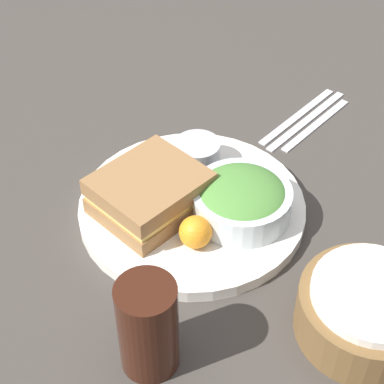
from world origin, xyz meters
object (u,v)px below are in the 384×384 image
(fork, at_px, (298,115))
(knife, at_px, (307,120))
(drink_glass, at_px, (148,327))
(spoon, at_px, (316,124))
(plate, at_px, (192,207))
(sandwich, at_px, (150,193))
(dressing_cup, at_px, (197,154))
(bread_basket, at_px, (368,311))
(salad_bowl, at_px, (242,199))

(fork, xyz_separation_m, knife, (-0.01, 0.02, 0.00))
(drink_glass, relative_size, spoon, 0.70)
(drink_glass, height_order, fork, drink_glass)
(knife, xyz_separation_m, spoon, (-0.01, 0.02, 0.00))
(plate, height_order, spoon, plate)
(sandwich, distance_m, dressing_cup, 0.11)
(dressing_cup, distance_m, knife, 0.22)
(dressing_cup, distance_m, spoon, 0.23)
(knife, bearing_deg, bread_basket, -136.67)
(sandwich, relative_size, bread_basket, 0.98)
(salad_bowl, distance_m, bread_basket, 0.22)
(spoon, bearing_deg, plate, 176.33)
(dressing_cup, xyz_separation_m, fork, (-0.22, -0.04, -0.04))
(sandwich, distance_m, fork, 0.33)
(dressing_cup, relative_size, knife, 0.32)
(sandwich, relative_size, drink_glass, 1.29)
(fork, height_order, spoon, same)
(drink_glass, height_order, spoon, drink_glass)
(salad_bowl, bearing_deg, sandwich, -36.06)
(spoon, bearing_deg, fork, 90.00)
(fork, relative_size, knife, 0.95)
(plate, relative_size, sandwich, 1.95)
(salad_bowl, bearing_deg, drink_glass, 30.66)
(drink_glass, xyz_separation_m, spoon, (-0.44, -0.24, -0.06))
(plate, bearing_deg, bread_basket, 104.17)
(dressing_cup, relative_size, spoon, 0.37)
(salad_bowl, bearing_deg, spoon, -153.41)
(salad_bowl, height_order, dressing_cup, salad_bowl)
(knife, bearing_deg, dressing_cup, 168.01)
(dressing_cup, distance_m, drink_glass, 0.32)
(knife, bearing_deg, drink_glass, -166.13)
(knife, bearing_deg, sandwich, 173.97)
(plate, relative_size, drink_glass, 2.52)
(plate, height_order, sandwich, sandwich)
(dressing_cup, height_order, knife, dressing_cup)
(sandwich, xyz_separation_m, dressing_cup, (-0.10, -0.04, -0.01))
(dressing_cup, xyz_separation_m, knife, (-0.22, -0.02, -0.04))
(sandwich, bearing_deg, spoon, -172.44)
(sandwich, height_order, salad_bowl, sandwich)
(drink_glass, bearing_deg, dressing_cup, -131.59)
(dressing_cup, bearing_deg, salad_bowl, 88.54)
(plate, distance_m, dressing_cup, 0.08)
(fork, relative_size, spoon, 1.11)
(knife, bearing_deg, spoon, -90.00)
(sandwich, height_order, spoon, sandwich)
(plate, relative_size, spoon, 1.76)
(plate, bearing_deg, fork, -159.63)
(plate, relative_size, bread_basket, 1.91)
(dressing_cup, height_order, fork, dressing_cup)
(bread_basket, bearing_deg, spoon, -121.89)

